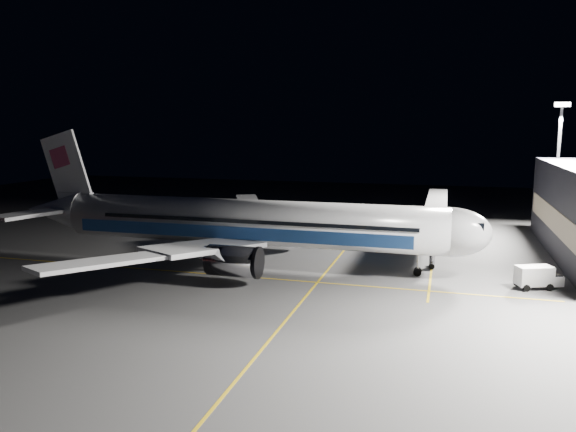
# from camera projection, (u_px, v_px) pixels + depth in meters

# --- Properties ---
(ground) EXTENTS (200.00, 200.00, 0.00)m
(ground) POSITION_uv_depth(u_px,v_px,m) (250.00, 264.00, 70.46)
(ground) COLOR #4C4C4F
(ground) RESTS_ON ground
(guide_line_main) EXTENTS (0.25, 80.00, 0.01)m
(guide_line_main) POSITION_uv_depth(u_px,v_px,m) (329.00, 269.00, 67.76)
(guide_line_main) COLOR gold
(guide_line_main) RESTS_ON ground
(guide_line_cross) EXTENTS (70.00, 0.25, 0.01)m
(guide_line_cross) POSITION_uv_depth(u_px,v_px,m) (233.00, 276.00, 64.76)
(guide_line_cross) COLOR gold
(guide_line_cross) RESTS_ON ground
(guide_line_side) EXTENTS (0.25, 40.00, 0.01)m
(guide_line_side) POSITION_uv_depth(u_px,v_px,m) (433.00, 257.00, 74.03)
(guide_line_side) COLOR gold
(guide_line_side) RESTS_ON ground
(airliner) EXTENTS (61.48, 54.22, 16.64)m
(airliner) POSITION_uv_depth(u_px,v_px,m) (242.00, 223.00, 69.91)
(airliner) COLOR silver
(airliner) RESTS_ON ground
(jet_bridge) EXTENTS (3.60, 34.40, 6.30)m
(jet_bridge) POSITION_uv_depth(u_px,v_px,m) (436.00, 213.00, 80.93)
(jet_bridge) COLOR #B2B2B7
(jet_bridge) RESTS_ON ground
(floodlight_mast_north) EXTENTS (2.40, 0.68, 20.70)m
(floodlight_mast_north) POSITION_uv_depth(u_px,v_px,m) (558.00, 156.00, 88.04)
(floodlight_mast_north) COLOR #59595E
(floodlight_mast_north) RESTS_ON ground
(service_truck) EXTENTS (5.12, 3.54, 2.44)m
(service_truck) POSITION_uv_depth(u_px,v_px,m) (538.00, 277.00, 59.60)
(service_truck) COLOR silver
(service_truck) RESTS_ON ground
(baggage_tug) EXTENTS (3.14, 2.70, 2.01)m
(baggage_tug) POSITION_uv_depth(u_px,v_px,m) (239.00, 223.00, 93.85)
(baggage_tug) COLOR black
(baggage_tug) RESTS_ON ground
(safety_cone_a) EXTENTS (0.40, 0.40, 0.60)m
(safety_cone_a) POSITION_uv_depth(u_px,v_px,m) (319.00, 244.00, 80.56)
(safety_cone_a) COLOR #FA510A
(safety_cone_a) RESTS_ON ground
(safety_cone_b) EXTENTS (0.42, 0.42, 0.64)m
(safety_cone_b) POSITION_uv_depth(u_px,v_px,m) (315.00, 241.00, 82.32)
(safety_cone_b) COLOR #FA510A
(safety_cone_b) RESTS_ON ground
(safety_cone_c) EXTENTS (0.37, 0.37, 0.56)m
(safety_cone_c) POSITION_uv_depth(u_px,v_px,m) (256.00, 253.00, 75.10)
(safety_cone_c) COLOR #FA510A
(safety_cone_c) RESTS_ON ground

